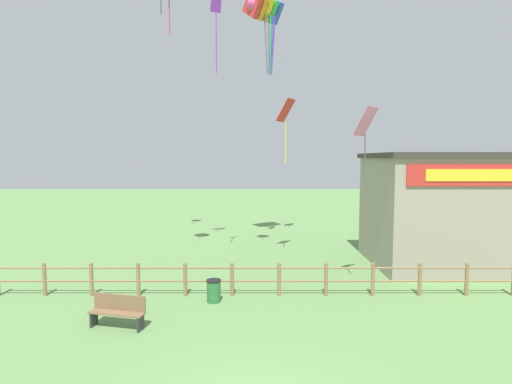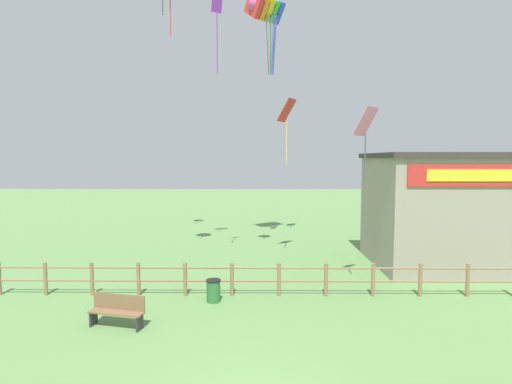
{
  "view_description": "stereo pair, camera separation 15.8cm",
  "coord_description": "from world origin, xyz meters",
  "px_view_note": "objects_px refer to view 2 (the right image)",
  "views": [
    {
      "loc": [
        0.01,
        -7.11,
        5.17
      ],
      "look_at": [
        0.0,
        9.55,
        3.76
      ],
      "focal_mm": 28.0,
      "sensor_mm": 36.0,
      "label": 1
    },
    {
      "loc": [
        0.17,
        -7.11,
        5.17
      ],
      "look_at": [
        0.0,
        9.55,
        3.76
      ],
      "focal_mm": 28.0,
      "sensor_mm": 36.0,
      "label": 2
    }
  ],
  "objects_px": {
    "seaside_building": "(439,209)",
    "kite_red_diamond": "(287,116)",
    "kite_pink_diamond": "(366,128)",
    "park_bench_near_fence": "(117,310)",
    "trash_bin": "(213,291)",
    "kite_rainbow_parafoil": "(265,8)",
    "kite_purple_streamer": "(217,23)"
  },
  "relations": [
    {
      "from": "park_bench_near_fence",
      "to": "kite_red_diamond",
      "type": "height_order",
      "value": "kite_red_diamond"
    },
    {
      "from": "seaside_building",
      "to": "trash_bin",
      "type": "height_order",
      "value": "seaside_building"
    },
    {
      "from": "seaside_building",
      "to": "kite_pink_diamond",
      "type": "height_order",
      "value": "kite_pink_diamond"
    },
    {
      "from": "kite_pink_diamond",
      "to": "trash_bin",
      "type": "bearing_deg",
      "value": -168.58
    },
    {
      "from": "park_bench_near_fence",
      "to": "trash_bin",
      "type": "distance_m",
      "value": 3.47
    },
    {
      "from": "kite_rainbow_parafoil",
      "to": "kite_pink_diamond",
      "type": "distance_m",
      "value": 11.64
    },
    {
      "from": "kite_pink_diamond",
      "to": "kite_purple_streamer",
      "type": "bearing_deg",
      "value": 146.85
    },
    {
      "from": "seaside_building",
      "to": "kite_pink_diamond",
      "type": "distance_m",
      "value": 7.04
    },
    {
      "from": "kite_rainbow_parafoil",
      "to": "kite_pink_diamond",
      "type": "relative_size",
      "value": 1.67
    },
    {
      "from": "kite_purple_streamer",
      "to": "kite_pink_diamond",
      "type": "bearing_deg",
      "value": -33.15
    },
    {
      "from": "trash_bin",
      "to": "kite_red_diamond",
      "type": "xyz_separation_m",
      "value": [
        3.01,
        6.14,
        6.85
      ]
    },
    {
      "from": "seaside_building",
      "to": "trash_bin",
      "type": "bearing_deg",
      "value": -153.75
    },
    {
      "from": "kite_rainbow_parafoil",
      "to": "kite_purple_streamer",
      "type": "height_order",
      "value": "kite_rainbow_parafoil"
    },
    {
      "from": "park_bench_near_fence",
      "to": "kite_pink_diamond",
      "type": "xyz_separation_m",
      "value": [
        8.35,
        3.31,
        5.78
      ]
    },
    {
      "from": "seaside_building",
      "to": "kite_pink_diamond",
      "type": "relative_size",
      "value": 2.33
    },
    {
      "from": "kite_red_diamond",
      "to": "kite_rainbow_parafoil",
      "type": "bearing_deg",
      "value": 108.23
    },
    {
      "from": "seaside_building",
      "to": "kite_red_diamond",
      "type": "xyz_separation_m",
      "value": [
        -7.26,
        1.08,
        4.53
      ]
    },
    {
      "from": "park_bench_near_fence",
      "to": "seaside_building",
      "type": "bearing_deg",
      "value": 29.16
    },
    {
      "from": "kite_red_diamond",
      "to": "kite_purple_streamer",
      "type": "bearing_deg",
      "value": -161.8
    },
    {
      "from": "kite_pink_diamond",
      "to": "kite_red_diamond",
      "type": "height_order",
      "value": "kite_red_diamond"
    },
    {
      "from": "kite_pink_diamond",
      "to": "kite_purple_streamer",
      "type": "height_order",
      "value": "kite_purple_streamer"
    },
    {
      "from": "park_bench_near_fence",
      "to": "kite_rainbow_parafoil",
      "type": "xyz_separation_m",
      "value": [
        4.64,
        11.55,
        13.13
      ]
    },
    {
      "from": "kite_rainbow_parafoil",
      "to": "kite_red_diamond",
      "type": "distance_m",
      "value": 7.26
    },
    {
      "from": "kite_rainbow_parafoil",
      "to": "kite_purple_streamer",
      "type": "distance_m",
      "value": 5.39
    },
    {
      "from": "park_bench_near_fence",
      "to": "kite_red_diamond",
      "type": "xyz_separation_m",
      "value": [
        5.71,
        8.31,
        6.72
      ]
    },
    {
      "from": "trash_bin",
      "to": "kite_rainbow_parafoil",
      "type": "xyz_separation_m",
      "value": [
        1.94,
        9.38,
        13.26
      ]
    },
    {
      "from": "park_bench_near_fence",
      "to": "kite_rainbow_parafoil",
      "type": "relative_size",
      "value": 0.39
    },
    {
      "from": "seaside_building",
      "to": "trash_bin",
      "type": "relative_size",
      "value": 7.86
    },
    {
      "from": "trash_bin",
      "to": "kite_pink_diamond",
      "type": "relative_size",
      "value": 0.3
    },
    {
      "from": "park_bench_near_fence",
      "to": "trash_bin",
      "type": "xyz_separation_m",
      "value": [
        2.7,
        2.17,
        -0.13
      ]
    },
    {
      "from": "kite_rainbow_parafoil",
      "to": "seaside_building",
      "type": "bearing_deg",
      "value": -27.41
    },
    {
      "from": "kite_red_diamond",
      "to": "kite_purple_streamer",
      "type": "relative_size",
      "value": 0.94
    }
  ]
}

